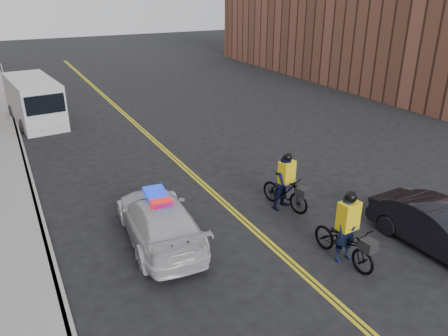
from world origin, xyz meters
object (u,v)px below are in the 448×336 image
cyclist_near (346,237)px  cyclist_far (286,187)px  police_cruiser (159,220)px  dark_sedan (439,228)px  cargo_van (35,102)px

cyclist_near → cyclist_far: bearing=79.1°
police_cruiser → cyclist_far: 4.64m
cyclist_far → cyclist_near: bearing=-110.2°
cyclist_near → dark_sedan: bearing=-21.1°
police_cruiser → cyclist_near: cyclist_near is taller
cargo_van → cyclist_far: 16.33m
police_cruiser → cyclist_far: bearing=-175.7°
dark_sedan → cargo_van: (-9.08, 19.16, 0.50)m
police_cruiser → dark_sedan: 8.28m
police_cruiser → cargo_van: 15.06m
cargo_van → cyclist_near: 19.39m
cyclist_near → cyclist_far: size_ratio=1.07×
police_cruiser → cargo_van: size_ratio=0.82×
cargo_van → cyclist_near: bearing=-77.1°
dark_sedan → police_cruiser: bearing=146.5°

